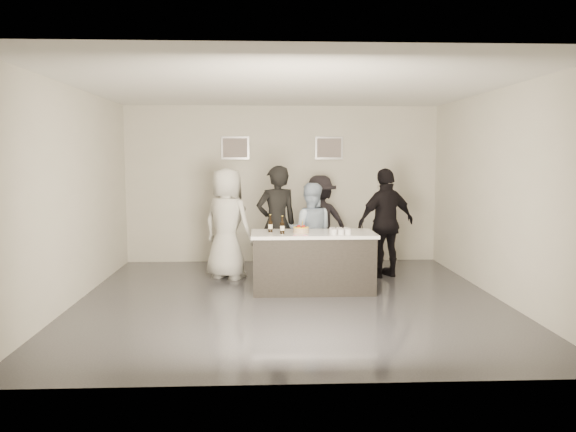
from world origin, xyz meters
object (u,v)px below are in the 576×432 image
object	(u,v)px
beer_bottle_a	(270,224)
person_guest_right	(386,223)
bar_counter	(313,262)
person_main_blue	(310,231)
beer_bottle_b	(282,225)
person_main_black	(277,224)
cake	(301,230)
person_guest_left	(227,224)
person_guest_back	(320,222)

from	to	relation	value
beer_bottle_a	person_guest_right	bearing A→B (deg)	24.96
bar_counter	person_main_blue	world-z (taller)	person_main_blue
beer_bottle_b	person_main_black	size ratio (longest dim) A/B	0.14
cake	person_main_black	xyz separation A→B (m)	(-0.35, 0.76, 0.01)
person_guest_left	person_guest_right	world-z (taller)	person_guest_left
bar_counter	beer_bottle_a	world-z (taller)	beer_bottle_a
beer_bottle_a	person_guest_left	xyz separation A→B (m)	(-0.71, 0.91, -0.11)
person_guest_left	person_guest_back	size ratio (longest dim) A/B	1.09
cake	person_guest_left	bearing A→B (deg)	139.03
cake	person_main_blue	xyz separation A→B (m)	(0.21, 0.90, -0.13)
person_guest_right	cake	bearing A→B (deg)	11.14
person_main_blue	person_main_black	bearing A→B (deg)	19.94
person_guest_left	person_guest_back	distance (m)	1.85
cake	person_guest_back	bearing A→B (deg)	75.76
beer_bottle_b	person_guest_left	bearing A→B (deg)	128.64
cake	person_main_black	size ratio (longest dim) A/B	0.12
person_guest_left	person_guest_right	distance (m)	2.68
bar_counter	person_main_blue	distance (m)	0.92
beer_bottle_b	person_guest_left	xyz separation A→B (m)	(-0.88, 1.10, -0.11)
beer_bottle_b	person_guest_back	size ratio (longest dim) A/B	0.15
beer_bottle_a	person_main_black	world-z (taller)	person_main_black
person_guest_left	person_guest_back	world-z (taller)	person_guest_left
person_main_black	person_guest_right	xyz separation A→B (m)	(1.86, 0.26, -0.02)
person_main_blue	beer_bottle_a	bearing A→B (deg)	56.10
beer_bottle_b	person_main_black	xyz separation A→B (m)	(-0.06, 0.86, -0.08)
beer_bottle_b	person_main_black	bearing A→B (deg)	94.31
cake	beer_bottle_b	distance (m)	0.31
bar_counter	beer_bottle_b	xyz separation A→B (m)	(-0.47, -0.14, 0.58)
cake	person_guest_back	size ratio (longest dim) A/B	0.14
beer_bottle_a	beer_bottle_b	xyz separation A→B (m)	(0.17, -0.20, 0.00)
person_main_blue	person_guest_right	bearing A→B (deg)	-168.47
person_main_black	cake	bearing A→B (deg)	94.75
person_main_black	person_main_blue	size ratio (longest dim) A/B	1.18
beer_bottle_a	person_guest_right	world-z (taller)	person_guest_right
beer_bottle_a	person_main_black	size ratio (longest dim) A/B	0.14
beer_bottle_a	person_guest_right	size ratio (longest dim) A/B	0.14
person_guest_right	person_main_blue	bearing A→B (deg)	-17.64
beer_bottle_b	person_main_black	world-z (taller)	person_main_black
cake	beer_bottle_a	size ratio (longest dim) A/B	0.89
beer_bottle_b	person_guest_back	distance (m)	2.10
beer_bottle_a	person_guest_left	size ratio (longest dim) A/B	0.14
person_main_black	person_guest_left	xyz separation A→B (m)	(-0.82, 0.25, -0.02)
person_main_blue	person_guest_back	xyz separation A→B (m)	(0.26, 0.96, 0.04)
cake	person_guest_right	world-z (taller)	person_guest_right
bar_counter	person_guest_left	xyz separation A→B (m)	(-1.35, 0.96, 0.47)
beer_bottle_b	person_main_blue	distance (m)	1.13
person_guest_left	person_main_black	bearing A→B (deg)	-165.26
person_guest_left	person_guest_back	xyz separation A→B (m)	(1.64, 0.85, -0.08)
bar_counter	person_guest_back	xyz separation A→B (m)	(0.29, 1.81, 0.40)
beer_bottle_a	person_main_blue	world-z (taller)	person_main_blue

